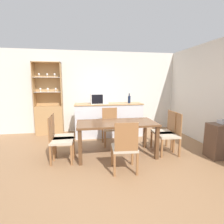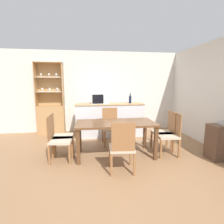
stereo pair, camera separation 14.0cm
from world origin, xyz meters
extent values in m
plane|color=#936B47|center=(0.00, 0.00, 0.00)|extent=(18.00, 18.00, 0.00)
cube|color=silver|center=(0.00, 2.63, 1.27)|extent=(6.80, 0.06, 2.55)
cube|color=silver|center=(0.24, 1.94, 0.47)|extent=(1.94, 0.53, 0.94)
cube|color=tan|center=(0.24, 1.94, 0.96)|extent=(1.97, 0.56, 0.03)
cube|color=tan|center=(-1.52, 2.43, 0.43)|extent=(0.80, 0.34, 0.87)
cube|color=tan|center=(-1.52, 2.59, 1.51)|extent=(0.80, 0.02, 1.29)
cube|color=tan|center=(-1.91, 2.43, 1.51)|extent=(0.02, 0.34, 1.29)
cube|color=tan|center=(-1.13, 2.43, 1.51)|extent=(0.02, 0.34, 1.29)
cube|color=tan|center=(-1.52, 2.43, 2.15)|extent=(0.80, 0.34, 0.02)
cube|color=white|center=(-1.52, 2.43, 1.29)|extent=(0.76, 0.30, 0.01)
cube|color=white|center=(-1.52, 2.43, 1.72)|extent=(0.76, 0.30, 0.01)
cylinder|color=white|center=(-1.74, 2.45, 1.30)|extent=(0.04, 0.04, 0.01)
cylinder|color=white|center=(-1.74, 2.45, 1.33)|extent=(0.01, 0.01, 0.06)
sphere|color=white|center=(-1.74, 2.45, 1.38)|extent=(0.06, 0.06, 0.06)
cylinder|color=white|center=(-1.74, 2.39, 1.73)|extent=(0.04, 0.04, 0.01)
cylinder|color=white|center=(-1.74, 2.39, 1.76)|extent=(0.01, 0.01, 0.06)
sphere|color=white|center=(-1.74, 2.39, 1.81)|extent=(0.06, 0.06, 0.06)
cylinder|color=white|center=(-1.52, 2.40, 1.30)|extent=(0.04, 0.04, 0.01)
cylinder|color=white|center=(-1.52, 2.40, 1.33)|extent=(0.01, 0.01, 0.06)
sphere|color=white|center=(-1.52, 2.40, 1.38)|extent=(0.06, 0.06, 0.06)
cylinder|color=white|center=(-1.52, 2.44, 1.73)|extent=(0.04, 0.04, 0.01)
cylinder|color=white|center=(-1.52, 2.44, 1.76)|extent=(0.01, 0.01, 0.06)
sphere|color=white|center=(-1.52, 2.44, 1.81)|extent=(0.06, 0.06, 0.06)
cylinder|color=white|center=(-1.30, 2.47, 1.30)|extent=(0.04, 0.04, 0.01)
cylinder|color=white|center=(-1.30, 2.47, 1.33)|extent=(0.01, 0.01, 0.06)
sphere|color=white|center=(-1.30, 2.47, 1.38)|extent=(0.06, 0.06, 0.06)
cylinder|color=white|center=(-1.30, 2.39, 1.73)|extent=(0.04, 0.04, 0.01)
cylinder|color=white|center=(-1.30, 2.39, 1.76)|extent=(0.01, 0.01, 0.06)
sphere|color=white|center=(-1.30, 2.39, 1.81)|extent=(0.06, 0.06, 0.06)
cube|color=brown|center=(0.18, 0.48, 0.71)|extent=(1.67, 0.81, 0.04)
cube|color=brown|center=(-0.59, 0.13, 0.35)|extent=(0.07, 0.07, 0.69)
cube|color=brown|center=(0.96, 0.13, 0.35)|extent=(0.07, 0.07, 0.69)
cube|color=brown|center=(-0.59, 0.83, 0.35)|extent=(0.07, 0.07, 0.69)
cube|color=brown|center=(0.96, 0.83, 0.35)|extent=(0.07, 0.07, 0.69)
cube|color=#C1B299|center=(-0.93, 0.60, 0.42)|extent=(0.44, 0.44, 0.05)
cube|color=#936038|center=(-1.14, 0.60, 0.68)|extent=(0.03, 0.39, 0.48)
cube|color=#936038|center=(-0.75, 0.80, 0.20)|extent=(0.04, 0.04, 0.40)
cube|color=#936038|center=(-0.73, 0.42, 0.20)|extent=(0.04, 0.04, 0.40)
cube|color=#936038|center=(-1.13, 0.79, 0.20)|extent=(0.04, 0.04, 0.40)
cube|color=#936038|center=(-1.12, 0.40, 0.20)|extent=(0.04, 0.04, 0.40)
cube|color=#C1B299|center=(0.18, -0.21, 0.42)|extent=(0.46, 0.46, 0.05)
cube|color=#936038|center=(0.17, -0.41, 0.68)|extent=(0.39, 0.05, 0.48)
cube|color=#936038|center=(0.00, 0.00, 0.20)|extent=(0.04, 0.04, 0.40)
cube|color=#936038|center=(0.39, -0.03, 0.20)|extent=(0.04, 0.04, 0.40)
cube|color=#936038|center=(-0.02, -0.39, 0.20)|extent=(0.04, 0.04, 0.40)
cube|color=#936038|center=(0.36, -0.42, 0.20)|extent=(0.04, 0.04, 0.40)
cube|color=#C1B299|center=(1.30, 0.60, 0.42)|extent=(0.45, 0.45, 0.05)
cube|color=#936038|center=(1.50, 0.59, 0.68)|extent=(0.04, 0.39, 0.48)
cube|color=#936038|center=(1.09, 0.42, 0.20)|extent=(0.04, 0.04, 0.40)
cube|color=#936038|center=(1.12, 0.81, 0.20)|extent=(0.04, 0.04, 0.40)
cube|color=#936038|center=(1.48, 0.40, 0.20)|extent=(0.04, 0.04, 0.40)
cube|color=#936038|center=(1.51, 0.78, 0.20)|extent=(0.04, 0.04, 0.40)
cube|color=#C1B299|center=(1.30, 0.36, 0.42)|extent=(0.46, 0.46, 0.05)
cube|color=#936038|center=(1.50, 0.34, 0.68)|extent=(0.05, 0.39, 0.48)
cube|color=#936038|center=(1.09, 0.18, 0.20)|extent=(0.04, 0.04, 0.40)
cube|color=#936038|center=(1.12, 0.57, 0.20)|extent=(0.04, 0.04, 0.40)
cube|color=#936038|center=(1.48, 0.15, 0.20)|extent=(0.04, 0.04, 0.40)
cube|color=#936038|center=(1.51, 0.54, 0.20)|extent=(0.04, 0.04, 0.40)
cube|color=#C1B299|center=(-0.93, 0.36, 0.42)|extent=(0.46, 0.46, 0.05)
cube|color=#936038|center=(-1.14, 0.37, 0.68)|extent=(0.05, 0.39, 0.48)
cube|color=#936038|center=(-0.73, 0.54, 0.20)|extent=(0.04, 0.04, 0.40)
cube|color=#936038|center=(-0.75, 0.15, 0.20)|extent=(0.04, 0.04, 0.40)
cube|color=#936038|center=(-1.11, 0.57, 0.20)|extent=(0.04, 0.04, 0.40)
cube|color=#936038|center=(-1.14, 0.18, 0.20)|extent=(0.04, 0.04, 0.40)
cube|color=#C1B299|center=(0.18, 1.17, 0.42)|extent=(0.44, 0.44, 0.05)
cube|color=#936038|center=(0.18, 1.38, 0.68)|extent=(0.39, 0.03, 0.48)
cube|color=#936038|center=(0.38, 0.99, 0.20)|extent=(0.04, 0.04, 0.40)
cube|color=#936038|center=(0.00, 0.97, 0.20)|extent=(0.04, 0.04, 0.40)
cube|color=#936038|center=(0.37, 1.37, 0.20)|extent=(0.04, 0.04, 0.40)
cube|color=#936038|center=(-0.02, 1.36, 0.20)|extent=(0.04, 0.04, 0.40)
cube|color=silver|center=(-0.04, 1.94, 1.12)|extent=(0.48, 0.40, 0.29)
cube|color=black|center=(-0.11, 1.74, 1.12)|extent=(0.31, 0.01, 0.25)
cylinder|color=#141E38|center=(0.85, 1.91, 1.08)|extent=(0.08, 0.08, 0.21)
cylinder|color=#141E38|center=(0.85, 1.91, 1.22)|extent=(0.03, 0.03, 0.08)
cube|color=brown|center=(2.30, 0.00, 0.36)|extent=(0.50, 0.37, 0.72)
cube|color=brown|center=(2.30, 0.00, 0.40)|extent=(0.46, 0.33, 0.02)
cube|color=#B7B7BC|center=(2.36, 0.02, 0.76)|extent=(0.18, 0.17, 0.08)
camera|label=1|loc=(-0.53, -3.07, 1.54)|focal=28.00mm
camera|label=2|loc=(-0.39, -3.09, 1.54)|focal=28.00mm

